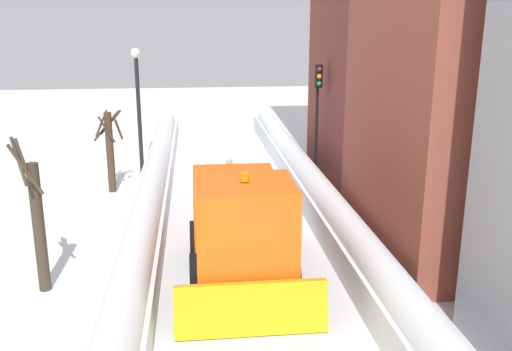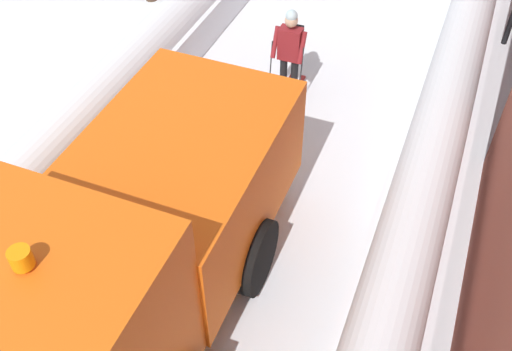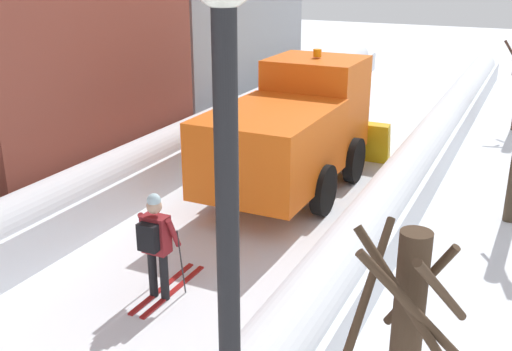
{
  "view_description": "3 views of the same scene",
  "coord_description": "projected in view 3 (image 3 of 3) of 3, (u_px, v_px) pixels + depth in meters",
  "views": [
    {
      "loc": [
        1.28,
        24.64,
        6.35
      ],
      "look_at": [
        -0.55,
        8.17,
        1.72
      ],
      "focal_mm": 39.22,
      "sensor_mm": 36.0,
      "label": 1
    },
    {
      "loc": [
        -2.74,
        14.97,
        7.0
      ],
      "look_at": [
        -0.52,
        9.38,
        1.03
      ],
      "focal_mm": 41.21,
      "sensor_mm": 36.0,
      "label": 2
    },
    {
      "loc": [
        5.23,
        -0.97,
        5.2
      ],
      "look_at": [
        0.17,
        9.58,
        0.95
      ],
      "focal_mm": 42.36,
      "sensor_mm": 36.0,
      "label": 3
    }
  ],
  "objects": [
    {
      "name": "snowbank_right",
      "position": [
        386.0,
        207.0,
        11.86
      ],
      "size": [
        1.1,
        36.0,
        1.23
      ],
      "color": "white",
      "rests_on": "ground"
    },
    {
      "name": "skier",
      "position": [
        156.0,
        242.0,
        9.45
      ],
      "size": [
        0.62,
        1.8,
        1.81
      ],
      "color": "black",
      "rests_on": "ground"
    },
    {
      "name": "plow_truck",
      "position": [
        294.0,
        129.0,
        13.89
      ],
      "size": [
        3.2,
        5.98,
        3.12
      ],
      "color": "orange",
      "rests_on": "ground"
    },
    {
      "name": "ground_plane",
      "position": [
        257.0,
        209.0,
        13.19
      ],
      "size": [
        80.0,
        80.0,
        0.0
      ],
      "primitive_type": "plane",
      "color": "white"
    },
    {
      "name": "street_lamp",
      "position": [
        228.0,
        245.0,
        4.11
      ],
      "size": [
        0.4,
        0.4,
        5.3
      ],
      "color": "black",
      "rests_on": "ground"
    },
    {
      "name": "snowbank_left",
      "position": [
        149.0,
        165.0,
        14.12
      ],
      "size": [
        1.1,
        36.0,
        1.3
      ],
      "color": "white",
      "rests_on": "ground"
    }
  ]
}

